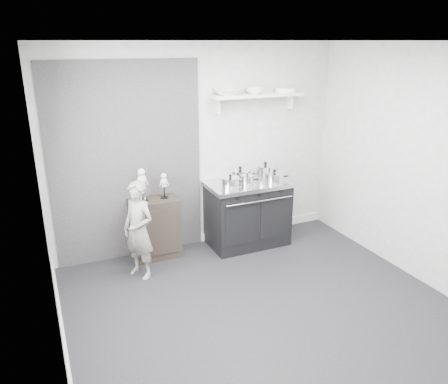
{
  "coord_description": "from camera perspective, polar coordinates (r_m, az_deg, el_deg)",
  "views": [
    {
      "loc": [
        -2.0,
        -3.49,
        2.7
      ],
      "look_at": [
        -0.01,
        0.95,
        1.01
      ],
      "focal_mm": 35.0,
      "sensor_mm": 36.0,
      "label": 1
    }
  ],
  "objects": [
    {
      "name": "stove",
      "position": [
        6.03,
        3.08,
        -2.73
      ],
      "size": [
        1.13,
        0.7,
        0.9
      ],
      "color": "black",
      "rests_on": "ground"
    },
    {
      "name": "skeleton_torso",
      "position": [
        5.57,
        -7.84,
        1.07
      ],
      "size": [
        0.11,
        0.07,
        0.38
      ],
      "primitive_type": null,
      "color": "silver",
      "rests_on": "side_cabinet"
    },
    {
      "name": "skeleton_full",
      "position": [
        5.49,
        -10.66,
        1.24
      ],
      "size": [
        0.14,
        0.09,
        0.49
      ],
      "primitive_type": null,
      "color": "silver",
      "rests_on": "side_cabinet"
    },
    {
      "name": "wall_shelf",
      "position": [
        5.92,
        4.41,
        12.4
      ],
      "size": [
        1.3,
        0.26,
        0.24
      ],
      "color": "silver",
      "rests_on": "room_shell"
    },
    {
      "name": "child",
      "position": [
        5.23,
        -11.07,
        -4.92
      ],
      "size": [
        0.47,
        0.52,
        1.2
      ],
      "primitive_type": "imported",
      "rotation": [
        0.0,
        0.0,
        -1.02
      ],
      "color": "gray",
      "rests_on": "ground"
    },
    {
      "name": "room_shell",
      "position": [
        4.25,
        3.48,
        4.66
      ],
      "size": [
        4.02,
        3.62,
        2.71
      ],
      "color": "#9D9D9B",
      "rests_on": "ground"
    },
    {
      "name": "bowl_small",
      "position": [
        5.88,
        3.99,
        13.03
      ],
      "size": [
        0.23,
        0.23,
        0.07
      ],
      "primitive_type": "imported",
      "color": "white",
      "rests_on": "wall_shelf"
    },
    {
      "name": "pot_front_left",
      "position": [
        5.64,
        0.85,
        1.29
      ],
      "size": [
        0.32,
        0.24,
        0.17
      ],
      "color": "silver",
      "rests_on": "stove"
    },
    {
      "name": "pot_front_center",
      "position": [
        5.71,
        3.07,
        1.55
      ],
      "size": [
        0.25,
        0.17,
        0.17
      ],
      "color": "silver",
      "rests_on": "stove"
    },
    {
      "name": "bowl_large",
      "position": [
        5.7,
        0.37,
        12.94
      ],
      "size": [
        0.33,
        0.33,
        0.08
      ],
      "primitive_type": "imported",
      "color": "white",
      "rests_on": "wall_shelf"
    },
    {
      "name": "pot_back_right",
      "position": [
        6.06,
        5.41,
        2.71
      ],
      "size": [
        0.36,
        0.27,
        0.23
      ],
      "color": "silver",
      "rests_on": "stove"
    },
    {
      "name": "ground",
      "position": [
        4.84,
        4.89,
        -14.78
      ],
      "size": [
        4.0,
        4.0,
        0.0
      ],
      "primitive_type": "plane",
      "color": "black",
      "rests_on": "ground"
    },
    {
      "name": "pot_back_left",
      "position": [
        5.92,
        2.12,
        2.24
      ],
      "size": [
        0.37,
        0.28,
        0.2
      ],
      "color": "silver",
      "rests_on": "stove"
    },
    {
      "name": "side_cabinet",
      "position": [
        5.74,
        -9.01,
        -4.7
      ],
      "size": [
        0.61,
        0.36,
        0.8
      ],
      "primitive_type": "cube",
      "color": "black",
      "rests_on": "ground"
    },
    {
      "name": "pot_front_right",
      "position": [
        5.88,
        6.58,
        1.93
      ],
      "size": [
        0.35,
        0.26,
        0.18
      ],
      "color": "silver",
      "rests_on": "stove"
    },
    {
      "name": "plate_stack",
      "position": [
        6.12,
        8.03,
        13.07
      ],
      "size": [
        0.28,
        0.28,
        0.06
      ],
      "primitive_type": "cylinder",
      "color": "white",
      "rests_on": "wall_shelf"
    }
  ]
}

